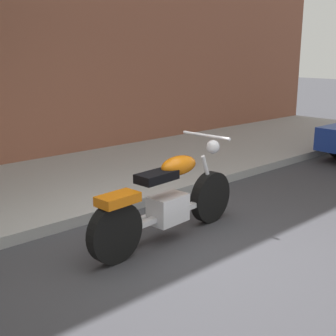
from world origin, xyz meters
name	(u,v)px	position (x,y,z in m)	size (l,w,h in m)	color
ground_plane	(184,246)	(0.00, 0.00, 0.00)	(60.00, 60.00, 0.00)	#38383D
sidewalk	(56,185)	(0.00, 2.87, 0.07)	(18.64, 3.19, 0.14)	#999999
motorcycle	(168,201)	(-0.02, 0.26, 0.47)	(2.23, 0.70, 1.15)	black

